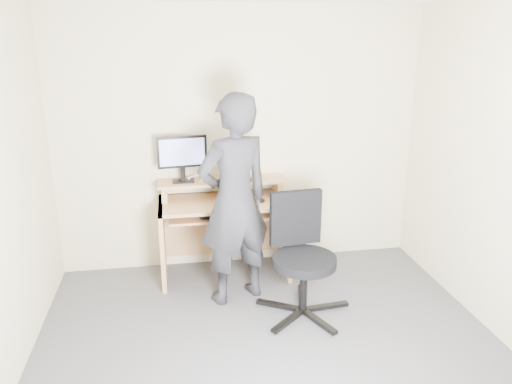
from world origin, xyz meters
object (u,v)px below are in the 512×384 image
object	(u,v)px
monitor	(182,155)
person	(234,201)
desk	(223,218)
office_chair	(301,251)

from	to	relation	value
monitor	person	distance (m)	0.77
desk	office_chair	bearing A→B (deg)	-57.01
desk	person	xyz separation A→B (m)	(0.04, -0.54, 0.35)
office_chair	desk	bearing A→B (deg)	117.40
monitor	office_chair	world-z (taller)	monitor
office_chair	person	size ratio (longest dim) A/B	0.55
desk	office_chair	distance (m)	1.00
office_chair	person	distance (m)	0.69
desk	monitor	bearing A→B (deg)	170.16
monitor	person	world-z (taller)	person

